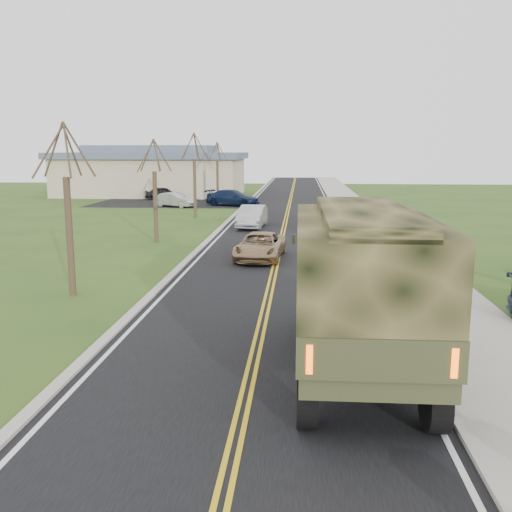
# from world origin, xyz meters

# --- Properties ---
(ground) EXTENTS (160.00, 160.00, 0.00)m
(ground) POSITION_xyz_m (0.00, 0.00, 0.00)
(ground) COLOR #274A18
(ground) RESTS_ON ground
(road) EXTENTS (8.00, 120.00, 0.01)m
(road) POSITION_xyz_m (0.00, 40.00, 0.01)
(road) COLOR black
(road) RESTS_ON ground
(curb_right) EXTENTS (0.30, 120.00, 0.12)m
(curb_right) POSITION_xyz_m (4.15, 40.00, 0.06)
(curb_right) COLOR #9E998E
(curb_right) RESTS_ON ground
(sidewalk_right) EXTENTS (3.20, 120.00, 0.10)m
(sidewalk_right) POSITION_xyz_m (5.90, 40.00, 0.05)
(sidewalk_right) COLOR #9E998E
(sidewalk_right) RESTS_ON ground
(curb_left) EXTENTS (0.30, 120.00, 0.10)m
(curb_left) POSITION_xyz_m (-4.15, 40.00, 0.05)
(curb_left) COLOR #9E998E
(curb_left) RESTS_ON ground
(bare_tree_a) EXTENTS (1.93, 2.26, 6.08)m
(bare_tree_a) POSITION_xyz_m (-7.00, 10.00, 2.63)
(bare_tree_a) COLOR #38281C
(bare_tree_a) RESTS_ON ground
(bare_tree_b) EXTENTS (1.83, 2.14, 5.73)m
(bare_tree_b) POSITION_xyz_m (-7.00, 22.00, 2.48)
(bare_tree_b) COLOR #38281C
(bare_tree_b) RESTS_ON ground
(bare_tree_c) EXTENTS (2.04, 2.39, 6.42)m
(bare_tree_c) POSITION_xyz_m (-7.00, 34.00, 2.78)
(bare_tree_c) COLOR #38281C
(bare_tree_c) RESTS_ON ground
(bare_tree_d) EXTENTS (1.88, 2.20, 5.91)m
(bare_tree_d) POSITION_xyz_m (-7.00, 46.00, 2.55)
(bare_tree_d) COLOR #38281C
(bare_tree_d) RESTS_ON ground
(commercial_building) EXTENTS (25.50, 21.50, 5.65)m
(commercial_building) POSITION_xyz_m (-15.98, 55.97, 2.69)
(commercial_building) COLOR tan
(commercial_building) RESTS_ON ground
(military_truck) EXTENTS (2.81, 7.89, 3.92)m
(military_truck) POSITION_xyz_m (2.42, 3.40, 2.25)
(military_truck) COLOR black
(military_truck) RESTS_ON ground
(suv_champagne) EXTENTS (2.44, 4.66, 1.25)m
(suv_champagne) POSITION_xyz_m (-0.80, 17.35, 0.63)
(suv_champagne) COLOR #9D7D58
(suv_champagne) RESTS_ON ground
(sedan_silver) EXTENTS (1.86, 4.59, 1.48)m
(sedan_silver) POSITION_xyz_m (-2.13, 28.48, 0.74)
(sedan_silver) COLOR #B5B6BA
(sedan_silver) RESTS_ON ground
(lot_car_dark) EXTENTS (4.20, 2.53, 1.34)m
(lot_car_dark) POSITION_xyz_m (-13.31, 50.00, 0.67)
(lot_car_dark) COLOR black
(lot_car_dark) RESTS_ON ground
(lot_car_silver) EXTENTS (4.22, 2.88, 1.32)m
(lot_car_silver) POSITION_xyz_m (-10.35, 42.00, 0.66)
(lot_car_silver) COLOR #A6A5AA
(lot_car_silver) RESTS_ON ground
(lot_car_navy) EXTENTS (5.50, 3.49, 1.49)m
(lot_car_navy) POSITION_xyz_m (-5.20, 43.46, 0.74)
(lot_car_navy) COLOR #0E1A36
(lot_car_navy) RESTS_ON ground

